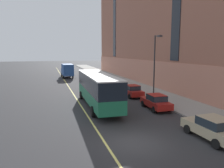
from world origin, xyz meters
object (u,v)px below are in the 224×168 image
(parked_car_champagne_0, at_px, (213,128))
(street_lamp, at_px, (155,61))
(parked_car_red_2, at_px, (156,102))
(box_truck, at_px, (67,70))
(city_bus, at_px, (98,88))
(parked_car_silver_3, at_px, (103,78))
(parked_car_red_6, at_px, (132,91))
(parked_car_darkgray_4, at_px, (112,82))

(parked_car_champagne_0, distance_m, street_lamp, 12.79)
(parked_car_champagne_0, distance_m, parked_car_red_2, 8.17)
(box_truck, bearing_deg, city_bus, -88.53)
(parked_car_silver_3, distance_m, box_truck, 10.32)
(parked_car_red_6, height_order, street_lamp, street_lamp)
(parked_car_silver_3, xyz_separation_m, box_truck, (-6.24, 8.16, 0.98))
(parked_car_darkgray_4, bearing_deg, street_lamp, -80.90)
(parked_car_champagne_0, bearing_deg, city_bus, 116.41)
(parked_car_darkgray_4, bearing_deg, parked_car_champagne_0, -90.01)
(parked_car_red_2, xyz_separation_m, parked_car_darkgray_4, (-0.07, 15.74, 0.00))
(parked_car_silver_3, distance_m, street_lamp, 18.76)
(parked_car_red_2, bearing_deg, box_truck, 101.62)
(parked_car_silver_3, xyz_separation_m, parked_car_red_6, (-0.01, -15.45, -0.00))
(city_bus, relative_size, parked_car_champagne_0, 2.74)
(parked_car_darkgray_4, distance_m, box_truck, 15.76)
(parked_car_red_6, relative_size, box_truck, 0.64)
(parked_car_champagne_0, height_order, parked_car_red_2, same)
(parked_car_champagne_0, relative_size, parked_car_red_2, 1.01)
(parked_car_red_6, xyz_separation_m, box_truck, (-6.23, 23.61, 0.98))
(parked_car_red_6, bearing_deg, parked_car_silver_3, 89.97)
(parked_car_red_2, xyz_separation_m, parked_car_silver_3, (0.03, 22.07, 0.00))
(city_bus, relative_size, parked_car_red_2, 2.77)
(city_bus, distance_m, parked_car_red_6, 6.86)
(parked_car_champagne_0, distance_m, parked_car_silver_3, 30.24)
(street_lamp, bearing_deg, city_bus, -171.72)
(city_bus, distance_m, parked_car_red_2, 6.29)
(box_truck, bearing_deg, parked_car_silver_3, -52.57)
(parked_car_darkgray_4, relative_size, box_truck, 0.70)
(parked_car_red_2, height_order, box_truck, box_truck)
(parked_car_silver_3, xyz_separation_m, parked_car_darkgray_4, (-0.10, -6.33, 0.00))
(parked_car_red_2, bearing_deg, parked_car_darkgray_4, 90.27)
(parked_car_silver_3, height_order, parked_car_darkgray_4, same)
(parked_car_silver_3, relative_size, parked_car_red_6, 1.08)
(parked_car_darkgray_4, distance_m, parked_car_red_6, 9.12)
(city_bus, xyz_separation_m, parked_car_silver_3, (5.54, 19.31, -1.28))
(city_bus, bearing_deg, parked_car_red_6, 34.94)
(city_bus, xyz_separation_m, parked_car_darkgray_4, (5.43, 12.98, -1.28))
(parked_car_red_2, relative_size, parked_car_silver_3, 0.95)
(parked_car_champagne_0, bearing_deg, box_truck, 99.08)
(city_bus, height_order, parked_car_red_2, city_bus)
(parked_car_red_6, bearing_deg, parked_car_darkgray_4, 90.59)
(parked_car_silver_3, bearing_deg, parked_car_darkgray_4, -90.93)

